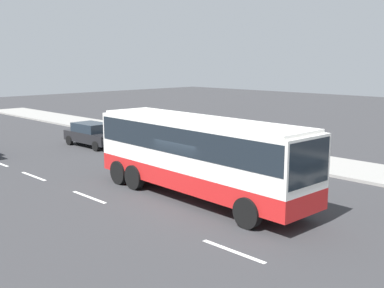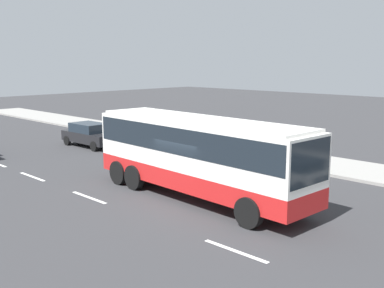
{
  "view_description": "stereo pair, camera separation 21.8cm",
  "coord_description": "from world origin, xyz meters",
  "views": [
    {
      "loc": [
        13.09,
        -12.9,
        5.65
      ],
      "look_at": [
        -0.71,
        0.84,
        2.13
      ],
      "focal_mm": 43.2,
      "sensor_mm": 36.0,
      "label": 1
    },
    {
      "loc": [
        12.94,
        -13.05,
        5.65
      ],
      "look_at": [
        -0.71,
        0.84,
        2.13
      ],
      "focal_mm": 43.2,
      "sensor_mm": 36.0,
      "label": 2
    }
  ],
  "objects": [
    {
      "name": "ground_plane",
      "position": [
        0.0,
        0.0,
        0.0
      ],
      "size": [
        120.0,
        120.0,
        0.0
      ],
      "primitive_type": "plane",
      "color": "#333335"
    },
    {
      "name": "sidewalk_curb",
      "position": [
        0.0,
        9.51,
        0.07
      ],
      "size": [
        80.0,
        4.0,
        0.15
      ],
      "primitive_type": "cube",
      "color": "gray",
      "rests_on": "ground_plane"
    },
    {
      "name": "lane_centreline",
      "position": [
        -7.54,
        -2.78,
        0.0
      ],
      "size": [
        25.56,
        0.16,
        0.01
      ],
      "color": "white",
      "rests_on": "ground_plane"
    },
    {
      "name": "coach_bus",
      "position": [
        0.11,
        0.38,
        2.08
      ],
      "size": [
        10.72,
        3.04,
        3.35
      ],
      "rotation": [
        0.0,
        0.0,
        -0.04
      ],
      "color": "red",
      "rests_on": "ground_plane"
    },
    {
      "name": "car_black_sedan",
      "position": [
        -13.21,
        3.87,
        0.82
      ],
      "size": [
        4.45,
        1.98,
        1.55
      ],
      "rotation": [
        0.0,
        0.0,
        0.02
      ],
      "color": "black",
      "rests_on": "ground_plane"
    }
  ]
}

